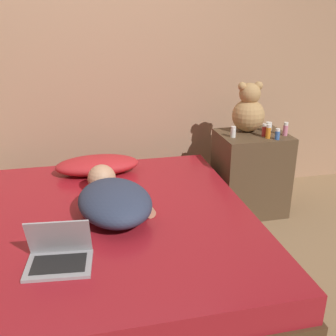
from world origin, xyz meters
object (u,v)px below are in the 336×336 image
at_px(person_lying, 114,199).
at_px(bottle_orange, 268,131).
at_px(teddy_bear, 249,110).
at_px(bottle_white, 233,132).
at_px(bottle_pink, 285,129).
at_px(bottle_clear, 268,127).
at_px(bottle_blue, 277,134).
at_px(pillow, 97,165).
at_px(laptop, 59,254).
at_px(bottle_red, 264,130).

xyz_separation_m(person_lying, bottle_orange, (1.22, 0.49, 0.20)).
relative_size(teddy_bear, bottle_white, 4.68).
bearing_deg(bottle_pink, bottle_clear, 119.79).
distance_m(person_lying, bottle_blue, 1.37).
distance_m(pillow, bottle_orange, 1.32).
bearing_deg(bottle_white, laptop, -141.04).
relative_size(person_lying, teddy_bear, 1.99).
bearing_deg(bottle_red, laptop, -146.49).
bearing_deg(bottle_red, teddy_bear, 113.26).
xyz_separation_m(bottle_pink, bottle_clear, (-0.08, 0.13, -0.01)).
relative_size(laptop, bottle_clear, 4.36).
xyz_separation_m(person_lying, bottle_clear, (1.31, 0.66, 0.18)).
height_order(teddy_bear, bottle_red, teddy_bear).
distance_m(bottle_pink, bottle_blue, 0.14).
bearing_deg(pillow, bottle_orange, -7.59).
xyz_separation_m(person_lying, teddy_bear, (1.15, 0.70, 0.32)).
bearing_deg(bottle_orange, person_lying, -158.18).
bearing_deg(bottle_orange, bottle_blue, -40.45).
distance_m(pillow, bottle_pink, 1.47).
xyz_separation_m(laptop, teddy_bear, (1.45, 1.17, 0.36)).
bearing_deg(pillow, bottle_blue, -9.18).
height_order(teddy_bear, bottle_orange, teddy_bear).
bearing_deg(teddy_bear, bottle_white, -142.93).
relative_size(bottle_red, bottle_blue, 1.18).
relative_size(bottle_orange, bottle_clear, 1.43).
distance_m(pillow, bottle_red, 1.30).
xyz_separation_m(bottle_orange, bottle_red, (-0.01, 0.05, -0.00)).
xyz_separation_m(laptop, bottle_white, (1.28, 1.04, 0.23)).
relative_size(teddy_bear, bottle_clear, 5.24).
height_order(bottle_red, bottle_clear, bottle_red).
distance_m(bottle_red, bottle_blue, 0.12).
height_order(bottle_blue, bottle_clear, bottle_blue).
distance_m(pillow, laptop, 1.15).
relative_size(pillow, bottle_blue, 7.41).
height_order(pillow, person_lying, person_lying).
relative_size(person_lying, bottle_clear, 10.42).
relative_size(bottle_orange, bottle_white, 1.28).
relative_size(pillow, bottle_clear, 8.20).
bearing_deg(teddy_bear, bottle_clear, -13.94).
bearing_deg(teddy_bear, person_lying, -148.53).
bearing_deg(laptop, bottle_blue, 35.76).
bearing_deg(teddy_bear, bottle_red, -66.74).
relative_size(bottle_blue, bottle_white, 0.99).
bearing_deg(bottle_orange, bottle_pink, 13.18).
height_order(bottle_orange, bottle_blue, bottle_orange).
bearing_deg(bottle_blue, teddy_bear, 116.88).
relative_size(person_lying, bottle_pink, 7.50).
xyz_separation_m(pillow, teddy_bear, (1.21, 0.04, 0.35)).
relative_size(laptop, teddy_bear, 0.83).
relative_size(pillow, bottle_pink, 5.91).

